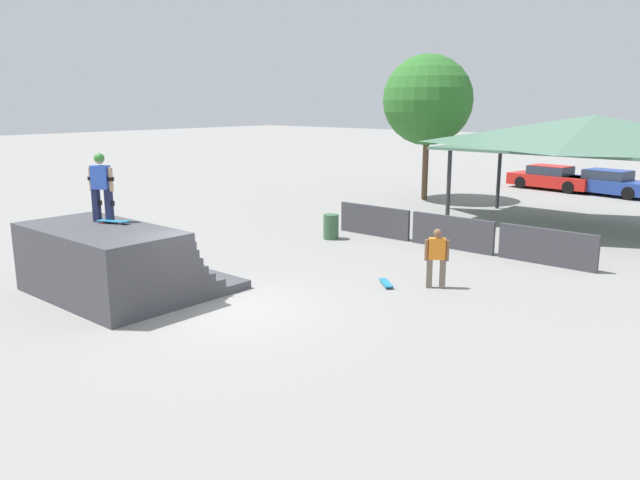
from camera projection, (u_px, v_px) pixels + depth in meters
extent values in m
plane|color=gray|center=(220.00, 308.00, 14.15)|extent=(160.00, 160.00, 0.00)
cube|color=#424247|center=(134.00, 285.00, 15.61)|extent=(4.35, 3.91, 0.21)
cube|color=#424247|center=(119.00, 280.00, 15.27)|extent=(4.35, 3.09, 0.21)
cube|color=#424247|center=(113.00, 273.00, 15.11)|extent=(4.35, 2.79, 0.21)
cube|color=#424247|center=(109.00, 265.00, 14.99)|extent=(4.35, 2.59, 0.21)
cube|color=#424247|center=(105.00, 257.00, 14.89)|extent=(4.35, 2.44, 0.21)
cube|color=#424247|center=(103.00, 249.00, 14.80)|extent=(4.35, 2.34, 0.21)
cube|color=#424247|center=(101.00, 241.00, 14.73)|extent=(4.35, 2.27, 0.21)
cube|color=#424247|center=(99.00, 232.00, 14.67)|extent=(4.35, 2.23, 0.21)
cylinder|color=silver|center=(140.00, 222.00, 15.47)|extent=(4.26, 0.07, 0.07)
cube|color=#1E2347|center=(109.00, 206.00, 15.25)|extent=(0.20, 0.20, 0.81)
cube|color=black|center=(110.00, 204.00, 15.27)|extent=(0.23, 0.21, 0.12)
cube|color=#1E2347|center=(96.00, 205.00, 15.34)|extent=(0.20, 0.20, 0.81)
cube|color=black|center=(97.00, 203.00, 15.36)|extent=(0.23, 0.21, 0.12)
cube|color=blue|center=(101.00, 177.00, 15.15)|extent=(0.49, 0.39, 0.58)
cylinder|color=tan|center=(111.00, 180.00, 15.09)|extent=(0.14, 0.14, 0.58)
cylinder|color=black|center=(111.00, 179.00, 15.09)|extent=(0.22, 0.22, 0.08)
cylinder|color=tan|center=(91.00, 179.00, 15.23)|extent=(0.14, 0.14, 0.58)
cylinder|color=black|center=(91.00, 178.00, 15.22)|extent=(0.22, 0.22, 0.08)
sphere|color=tan|center=(99.00, 159.00, 15.05)|extent=(0.22, 0.22, 0.22)
sphere|color=#337F33|center=(99.00, 158.00, 15.05)|extent=(0.25, 0.25, 0.25)
cylinder|color=red|center=(124.00, 223.00, 15.13)|extent=(0.06, 0.05, 0.05)
cylinder|color=red|center=(120.00, 224.00, 15.00)|extent=(0.06, 0.05, 0.05)
cylinder|color=red|center=(106.00, 221.00, 15.28)|extent=(0.06, 0.05, 0.05)
cylinder|color=red|center=(102.00, 222.00, 15.16)|extent=(0.06, 0.05, 0.05)
cube|color=teal|center=(113.00, 221.00, 15.13)|extent=(0.84, 0.50, 0.02)
cube|color=teal|center=(126.00, 221.00, 15.01)|extent=(0.17, 0.22, 0.02)
cube|color=#6B6051|center=(429.00, 273.00, 15.66)|extent=(0.20, 0.20, 0.75)
cube|color=#6B6051|center=(443.00, 274.00, 15.63)|extent=(0.20, 0.20, 0.75)
cube|color=orange|center=(437.00, 249.00, 15.51)|extent=(0.45, 0.40, 0.53)
cylinder|color=brown|center=(427.00, 250.00, 15.54)|extent=(0.14, 0.14, 0.53)
cylinder|color=brown|center=(447.00, 251.00, 15.49)|extent=(0.14, 0.14, 0.53)
sphere|color=brown|center=(438.00, 233.00, 15.42)|extent=(0.21, 0.21, 0.21)
cylinder|color=green|center=(391.00, 287.00, 15.72)|extent=(0.06, 0.06, 0.05)
cylinder|color=green|center=(385.00, 287.00, 15.70)|extent=(0.06, 0.06, 0.05)
cylinder|color=green|center=(386.00, 281.00, 16.22)|extent=(0.06, 0.06, 0.05)
cylinder|color=green|center=(381.00, 281.00, 16.20)|extent=(0.06, 0.06, 0.05)
cube|color=teal|center=(386.00, 283.00, 15.95)|extent=(0.75, 0.71, 0.02)
cube|color=teal|center=(389.00, 286.00, 15.58)|extent=(0.21, 0.21, 0.02)
cube|color=#3D3D42|center=(374.00, 221.00, 21.75)|extent=(2.87, 0.12, 1.05)
cube|color=#3D3D42|center=(452.00, 233.00, 19.80)|extent=(2.87, 0.12, 1.05)
cube|color=#3D3D42|center=(547.00, 247.00, 17.85)|extent=(2.87, 0.12, 1.05)
cylinder|color=#2D2D33|center=(449.00, 187.00, 23.94)|extent=(0.16, 0.16, 2.81)
cylinder|color=#2D2D33|center=(499.00, 176.00, 27.15)|extent=(0.16, 0.16, 2.81)
cube|color=#4C705B|center=(592.00, 151.00, 22.36)|extent=(10.57, 5.13, 0.10)
pyramid|color=#4C705B|center=(594.00, 132.00, 22.21)|extent=(10.36, 5.03, 1.23)
cylinder|color=brown|center=(425.00, 166.00, 29.62)|extent=(0.28, 0.28, 3.16)
sphere|color=#2D6B28|center=(428.00, 100.00, 28.95)|extent=(4.18, 4.18, 4.18)
cylinder|color=#385B3D|center=(331.00, 227.00, 21.25)|extent=(0.52, 0.52, 0.85)
cube|color=red|center=(551.00, 181.00, 33.19)|extent=(4.62, 2.22, 0.62)
cube|color=#283342|center=(550.00, 170.00, 33.15)|extent=(2.22, 1.65, 0.46)
cube|color=red|center=(551.00, 166.00, 33.10)|extent=(2.13, 1.60, 0.04)
cylinder|color=black|center=(583.00, 185.00, 32.71)|extent=(0.66, 0.28, 0.64)
cylinder|color=black|center=(569.00, 187.00, 31.75)|extent=(0.66, 0.28, 0.64)
cylinder|color=black|center=(535.00, 180.00, 34.70)|extent=(0.66, 0.28, 0.64)
cylinder|color=black|center=(521.00, 182.00, 33.73)|extent=(0.66, 0.28, 0.64)
cube|color=navy|center=(609.00, 186.00, 31.12)|extent=(4.69, 2.45, 0.62)
cube|color=#283342|center=(608.00, 175.00, 31.10)|extent=(2.29, 1.75, 0.46)
cube|color=navy|center=(608.00, 170.00, 31.05)|extent=(2.19, 1.70, 0.04)
cylinder|color=black|center=(629.00, 193.00, 29.66)|extent=(0.67, 0.32, 0.64)
cylinder|color=black|center=(590.00, 185.00, 32.65)|extent=(0.67, 0.32, 0.64)
cylinder|color=black|center=(575.00, 187.00, 31.75)|extent=(0.67, 0.32, 0.64)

